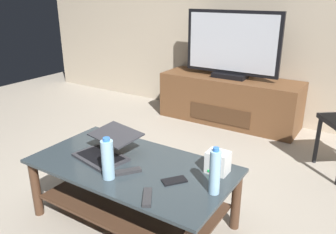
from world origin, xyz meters
The scene contains 11 objects.
ground_plane centered at (0.00, 0.00, 0.00)m, with size 7.68×7.68×0.00m, color #9E9384.
coffee_table centered at (0.08, -0.09, 0.29)m, with size 1.28×0.69×0.42m.
media_cabinet centered at (-0.13, 1.97, 0.27)m, with size 1.59×0.51×0.53m.
television centered at (-0.13, 1.95, 0.88)m, with size 1.07×0.20×0.73m.
laptop centered at (-0.13, -0.09, 0.48)m, with size 0.40×0.42×0.15m.
router_box centered at (0.58, 0.11, 0.49)m, with size 0.13×0.11×0.13m.
water_bottle_near centered at (0.65, -0.10, 0.55)m, with size 0.06×0.06×0.27m.
water_bottle_far centered at (0.07, -0.29, 0.54)m, with size 0.07×0.07×0.25m.
cell_phone centered at (0.41, -0.12, 0.43)m, with size 0.07×0.14×0.01m, color black.
tv_remote centered at (0.39, -0.34, 0.43)m, with size 0.04×0.16×0.02m, color #2D2D30.
soundbar_remote centered at (0.13, -0.19, 0.43)m, with size 0.04×0.16×0.02m, color #2D2D30.
Camera 1 is at (1.29, -1.56, 1.44)m, focal length 36.20 mm.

